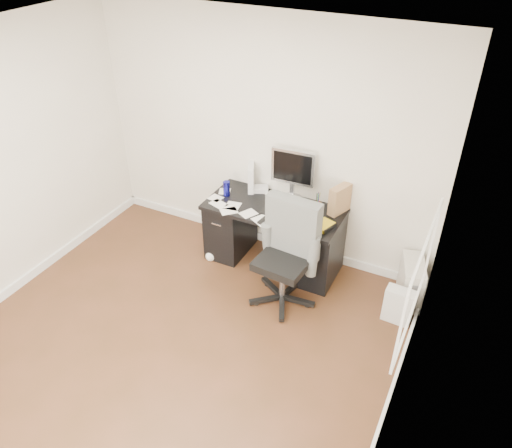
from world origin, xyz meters
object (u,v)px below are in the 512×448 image
(keyboard, at_px, (281,214))
(office_chair, at_px, (283,257))
(pc_tower, at_px, (411,282))
(wicker_basket, at_px, (222,228))
(desk, at_px, (274,234))
(lcd_monitor, at_px, (293,175))

(keyboard, relative_size, office_chair, 0.38)
(keyboard, bearing_deg, pc_tower, 2.90)
(office_chair, distance_m, wicker_basket, 1.33)
(desk, bearing_deg, office_chair, -56.57)
(desk, relative_size, lcd_monitor, 2.47)
(lcd_monitor, distance_m, keyboard, 0.46)
(keyboard, xyz_separation_m, wicker_basket, (-0.86, 0.21, -0.57))
(office_chair, bearing_deg, keyboard, 122.64)
(desk, bearing_deg, keyboard, -40.01)
(desk, bearing_deg, wicker_basket, 171.73)
(lcd_monitor, xyz_separation_m, wicker_basket, (-0.84, -0.14, -0.86))
(office_chair, distance_m, pc_tower, 1.37)
(lcd_monitor, distance_m, office_chair, 0.96)
(lcd_monitor, distance_m, pc_tower, 1.67)
(pc_tower, relative_size, wicker_basket, 1.24)
(office_chair, bearing_deg, wicker_basket, 153.92)
(keyboard, relative_size, pc_tower, 0.91)
(keyboard, height_order, wicker_basket, keyboard)
(wicker_basket, bearing_deg, pc_tower, -1.14)
(keyboard, distance_m, office_chair, 0.53)
(keyboard, bearing_deg, lcd_monitor, 90.27)
(desk, relative_size, pc_tower, 3.18)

